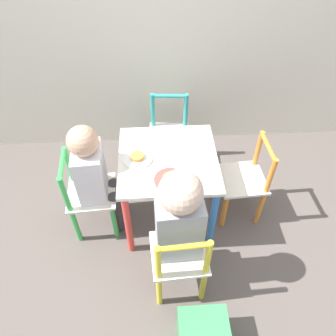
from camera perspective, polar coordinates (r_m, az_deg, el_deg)
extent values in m
plane|color=#5B514C|center=(2.05, 0.00, -8.21)|extent=(6.00, 6.00, 0.00)
cube|color=silver|center=(1.68, 0.00, 1.53)|extent=(0.51, 0.51, 0.02)
cylinder|color=#DB3D38|center=(1.73, -6.94, -9.83)|extent=(0.04, 0.04, 0.48)
cylinder|color=#387AD1|center=(1.75, 7.75, -9.09)|extent=(0.04, 0.04, 0.48)
cylinder|color=#8E51BC|center=(2.01, -6.65, 0.61)|extent=(0.04, 0.04, 0.48)
cylinder|color=#E5599E|center=(2.03, 5.84, 1.15)|extent=(0.04, 0.04, 0.48)
cube|color=silver|center=(1.84, -13.14, -4.19)|extent=(0.28, 0.28, 0.02)
cylinder|color=green|center=(1.88, -9.30, -9.23)|extent=(0.03, 0.03, 0.27)
cylinder|color=green|center=(2.01, -9.35, -4.27)|extent=(0.03, 0.03, 0.27)
cylinder|color=green|center=(1.91, -15.71, -9.65)|extent=(0.03, 0.03, 0.27)
cylinder|color=green|center=(2.04, -15.30, -4.74)|extent=(0.03, 0.03, 0.27)
cylinder|color=green|center=(1.71, -17.46, -4.61)|extent=(0.03, 0.03, 0.26)
cylinder|color=green|center=(1.85, -16.86, 0.46)|extent=(0.03, 0.03, 0.26)
cylinder|color=green|center=(1.70, -17.98, 0.63)|extent=(0.04, 0.21, 0.02)
cube|color=silver|center=(1.59, 1.89, -14.57)|extent=(0.28, 0.28, 0.02)
cylinder|color=yellow|center=(1.78, 4.75, -13.49)|extent=(0.03, 0.03, 0.27)
cylinder|color=yellow|center=(1.76, -2.26, -14.24)|extent=(0.03, 0.03, 0.27)
cylinder|color=yellow|center=(1.69, 6.10, -19.65)|extent=(0.03, 0.03, 0.27)
cylinder|color=yellow|center=(1.67, -1.53, -20.55)|extent=(0.03, 0.03, 0.27)
cylinder|color=yellow|center=(1.45, 6.93, -15.35)|extent=(0.03, 0.03, 0.26)
cylinder|color=yellow|center=(1.43, -1.75, -16.36)|extent=(0.03, 0.03, 0.26)
cylinder|color=yellow|center=(1.33, 2.81, -13.57)|extent=(0.21, 0.04, 0.02)
cube|color=silver|center=(2.13, 0.18, 5.56)|extent=(0.28, 0.28, 0.02)
cylinder|color=teal|center=(2.15, -2.69, 0.82)|extent=(0.03, 0.03, 0.27)
cylinder|color=teal|center=(2.15, 2.96, 0.75)|extent=(0.03, 0.03, 0.27)
cylinder|color=teal|center=(2.31, -2.43, 4.57)|extent=(0.03, 0.03, 0.27)
cylinder|color=teal|center=(2.31, 2.85, 4.51)|extent=(0.03, 0.03, 0.27)
cylinder|color=teal|center=(2.14, -2.65, 9.87)|extent=(0.03, 0.03, 0.26)
cylinder|color=teal|center=(2.14, 3.11, 9.81)|extent=(0.03, 0.03, 0.26)
cylinder|color=teal|center=(2.07, 0.24, 12.43)|extent=(0.21, 0.04, 0.02)
cube|color=silver|center=(1.91, 12.67, -1.89)|extent=(0.27, 0.27, 0.02)
cylinder|color=orange|center=(2.05, 8.43, -2.67)|extent=(0.03, 0.03, 0.27)
cylinder|color=orange|center=(1.93, 9.80, -7.39)|extent=(0.03, 0.03, 0.27)
cylinder|color=orange|center=(2.11, 14.03, -2.12)|extent=(0.03, 0.03, 0.27)
cylinder|color=orange|center=(1.99, 15.75, -6.65)|extent=(0.03, 0.03, 0.27)
cylinder|color=orange|center=(1.93, 15.41, 3.12)|extent=(0.03, 0.03, 0.26)
cylinder|color=orange|center=(1.79, 17.41, -1.50)|extent=(0.03, 0.03, 0.26)
cylinder|color=orange|center=(1.78, 17.13, 3.50)|extent=(0.04, 0.21, 0.02)
cylinder|color=#38383D|center=(1.91, -8.92, -7.69)|extent=(0.07, 0.07, 0.29)
cylinder|color=#38383D|center=(1.97, -8.96, -5.35)|extent=(0.07, 0.07, 0.29)
cube|color=silver|center=(1.73, -13.35, -0.78)|extent=(0.15, 0.21, 0.30)
sphere|color=tan|center=(1.58, -14.65, 4.57)|extent=(0.15, 0.15, 0.15)
cylinder|color=#4C608E|center=(1.77, 2.85, -13.19)|extent=(0.07, 0.07, 0.29)
cylinder|color=#4C608E|center=(1.76, -0.45, -13.55)|extent=(0.07, 0.07, 0.29)
cube|color=#999EA8|center=(1.45, 1.94, -10.45)|extent=(0.21, 0.15, 0.34)
sphere|color=beige|center=(1.25, 2.22, -4.23)|extent=(0.18, 0.18, 0.18)
cylinder|color=white|center=(1.67, -5.34, 1.66)|extent=(0.15, 0.15, 0.01)
cylinder|color=#D6843D|center=(1.66, -5.37, 2.01)|extent=(0.07, 0.07, 0.02)
cylinder|color=#E54C47|center=(1.56, 0.34, -2.09)|extent=(0.15, 0.15, 0.01)
cylinder|color=#D6843D|center=(1.55, 0.35, -1.74)|extent=(0.07, 0.07, 0.02)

